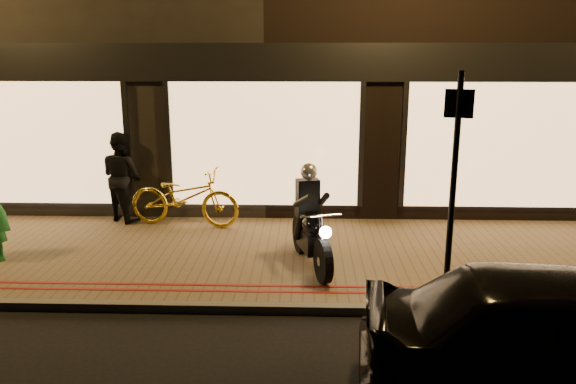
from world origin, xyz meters
name	(u,v)px	position (x,y,z in m)	size (l,w,h in m)	color
ground	(244,314)	(0.00, 0.00, 0.00)	(90.00, 90.00, 0.00)	black
sidewalk	(257,256)	(0.00, 2.00, 0.06)	(50.00, 4.00, 0.12)	brown
kerb_stone	(244,308)	(0.00, 0.05, 0.06)	(50.00, 0.14, 0.12)	#59544C
red_kerb_lines	(248,288)	(0.00, 0.55, 0.12)	(50.00, 0.26, 0.01)	maroon
building_row	(277,17)	(0.00, 8.99, 4.25)	(48.00, 10.11, 8.50)	black
motorcycle	(311,227)	(0.88, 1.48, 0.73)	(0.74, 1.90, 1.59)	black
sign_post	(454,177)	(2.66, 0.25, 1.80)	(0.34, 0.13, 3.00)	black
bicycle_gold	(184,197)	(-1.49, 3.47, 0.68)	(0.74, 2.12, 1.12)	gold
person_dark	(122,177)	(-2.77, 3.79, 0.99)	(0.85, 0.66, 1.75)	black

